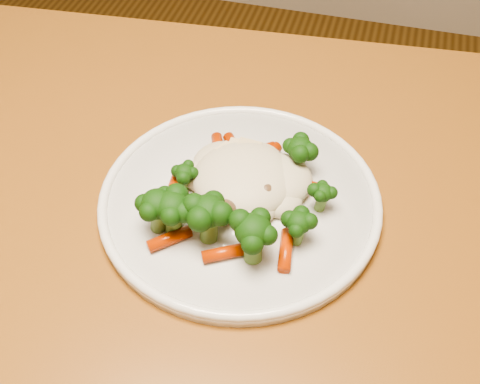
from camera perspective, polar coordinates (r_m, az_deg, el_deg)
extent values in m
plane|color=brown|center=(1.37, -8.15, -15.49)|extent=(3.00, 3.00, 0.00)
cube|color=#915721|center=(0.58, 2.23, -8.76)|extent=(1.26, 0.90, 0.04)
cube|color=#915721|center=(1.22, -21.46, -1.25)|extent=(0.06, 0.06, 0.71)
cylinder|color=white|center=(0.61, 0.00, -0.91)|extent=(0.28, 0.28, 0.01)
ellipsoid|color=beige|center=(0.60, 0.38, 1.98)|extent=(0.12, 0.11, 0.05)
ellipsoid|color=black|center=(0.56, -7.73, -2.01)|extent=(0.05, 0.05, 0.04)
ellipsoid|color=black|center=(0.55, -2.98, -2.75)|extent=(0.05, 0.05, 0.05)
ellipsoid|color=black|center=(0.54, 1.24, -4.59)|extent=(0.05, 0.05, 0.05)
ellipsoid|color=black|center=(0.56, 5.53, -3.53)|extent=(0.04, 0.04, 0.03)
ellipsoid|color=black|center=(0.59, 7.74, -0.61)|extent=(0.03, 0.03, 0.03)
ellipsoid|color=black|center=(0.62, 5.63, 3.40)|extent=(0.04, 0.04, 0.04)
ellipsoid|color=black|center=(0.60, -5.23, 1.33)|extent=(0.03, 0.03, 0.03)
ellipsoid|color=black|center=(0.56, -6.36, -2.28)|extent=(0.05, 0.05, 0.05)
cylinder|color=#C33704|center=(0.64, -0.40, 3.83)|extent=(0.04, 0.05, 0.01)
cylinder|color=#C33704|center=(0.64, 1.65, 3.92)|extent=(0.04, 0.03, 0.01)
cylinder|color=#C33704|center=(0.61, 5.42, 0.84)|extent=(0.05, 0.02, 0.01)
cylinder|color=#C33704|center=(0.60, -6.47, -0.06)|extent=(0.02, 0.05, 0.01)
cylinder|color=#C33704|center=(0.56, -6.71, -4.42)|extent=(0.04, 0.04, 0.01)
cylinder|color=#C33704|center=(0.55, -1.50, -5.80)|extent=(0.04, 0.03, 0.01)
cylinder|color=#C33704|center=(0.55, 4.37, -5.53)|extent=(0.02, 0.05, 0.01)
cylinder|color=#C33704|center=(0.59, 1.98, 0.48)|extent=(0.02, 0.05, 0.01)
cylinder|color=#C33704|center=(0.62, -0.76, 3.15)|extent=(0.02, 0.04, 0.01)
cylinder|color=#C33704|center=(0.64, -2.04, 4.01)|extent=(0.03, 0.05, 0.01)
cylinder|color=#C33704|center=(0.64, 2.29, 3.28)|extent=(0.03, 0.05, 0.01)
ellipsoid|color=brown|center=(0.60, 1.18, 1.47)|extent=(0.02, 0.02, 0.02)
ellipsoid|color=brown|center=(0.58, 2.32, 0.22)|extent=(0.02, 0.02, 0.02)
ellipsoid|color=brown|center=(0.59, -1.17, 0.87)|extent=(0.02, 0.02, 0.01)
ellipsoid|color=brown|center=(0.57, -1.50, -1.66)|extent=(0.02, 0.02, 0.02)
ellipsoid|color=brown|center=(0.59, 1.39, 0.78)|extent=(0.02, 0.02, 0.02)
cube|color=beige|center=(0.63, 0.83, 4.14)|extent=(0.02, 0.02, 0.01)
cube|color=beige|center=(0.62, 2.12, 3.51)|extent=(0.02, 0.02, 0.01)
cube|color=beige|center=(0.62, -1.50, 3.94)|extent=(0.02, 0.02, 0.01)
cube|color=beige|center=(0.63, -0.17, 4.32)|extent=(0.02, 0.01, 0.01)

